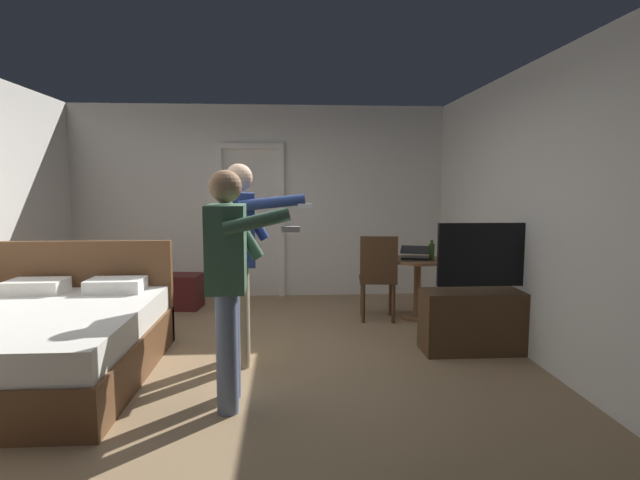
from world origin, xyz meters
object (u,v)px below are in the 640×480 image
Objects in this scene: side_table at (417,278)px; bottle_on_table at (432,251)px; wooden_chair at (378,274)px; person_blue_shirt at (228,271)px; tv_flatscreen at (489,314)px; suitcase_dark at (178,291)px; bed at (44,342)px; person_striped_shirt at (241,248)px; laptop at (415,255)px.

bottle_on_table is at bearing -29.74° from side_table.
wooden_chair is 0.59× the size of person_blue_shirt.
tv_flatscreen is 2.22× the size of suitcase_dark.
wooden_chair is at bearing -9.77° from suitcase_dark.
bed is 1.75m from person_striped_shirt.
laptop is at bearing 108.35° from tv_flatscreen.
bed is 1.25× the size of person_blue_shirt.
person_blue_shirt is at bearing -130.49° from side_table.
wooden_chair is at bearing -170.20° from laptop.
tv_flatscreen is 1.74× the size of side_table.
tv_flatscreen is 0.71× the size of person_striped_shirt.
wooden_chair is 1.97m from person_striped_shirt.
bottle_on_table is at bearing 32.45° from person_striped_shirt.
person_blue_shirt is (-1.89, -2.22, 0.22)m from laptop.
bottle_on_table is at bearing 46.49° from person_blue_shirt.
laptop is 0.24× the size of person_blue_shirt.
laptop reaches higher than side_table.
bottle_on_table is 3.18m from suitcase_dark.
laptop is 0.23× the size of person_striped_shirt.
person_striped_shirt is 2.39m from suitcase_dark.
tv_flatscreen is at bearing 23.94° from person_blue_shirt.
wooden_chair reaches higher than bottle_on_table.
side_table is at bearing 25.59° from bed.
person_blue_shirt is at bearing -63.86° from suitcase_dark.
suitcase_dark is at bearing 116.03° from person_striped_shirt.
person_striped_shirt is 3.10× the size of suitcase_dark.
tv_flatscreen reaches higher than laptop.
person_blue_shirt is 2.97× the size of suitcase_dark.
laptop is (-0.40, 1.21, 0.40)m from tv_flatscreen.
side_table is at bearing 35.90° from person_striped_shirt.
bottle_on_table is 3.02m from person_blue_shirt.
person_blue_shirt is at bearing -130.38° from laptop.
bed is 3.87m from tv_flatscreen.
person_striped_shirt is at bearing -138.38° from wooden_chair.
bottle_on_table is at bearing 100.53° from tv_flatscreen.
laptop is 2.93m from person_blue_shirt.
bed is 3.87m from side_table.
person_striped_shirt is (1.57, 0.28, 0.72)m from bed.
person_blue_shirt reaches higher than suitcase_dark.
wooden_chair is at bearing -176.53° from bottle_on_table.
laptop is at bearing 168.03° from bottle_on_table.
laptop is 0.41× the size of wooden_chair.
wooden_chair is (-0.63, -0.04, -0.25)m from bottle_on_table.
side_table is 3.10× the size of bottle_on_table.
wooden_chair is 0.57× the size of person_striped_shirt.
wooden_chair is at bearing 56.05° from person_blue_shirt.
person_blue_shirt is (-2.29, -1.02, 0.61)m from tv_flatscreen.
bed is 3.99m from bottle_on_table.
wooden_chair reaches higher than suitcase_dark.
wooden_chair is 2.62m from person_blue_shirt.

